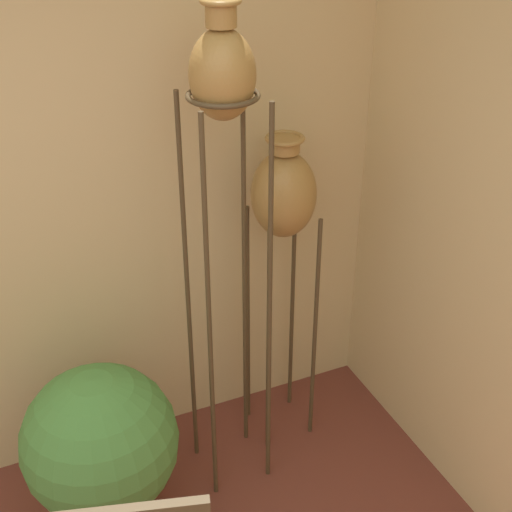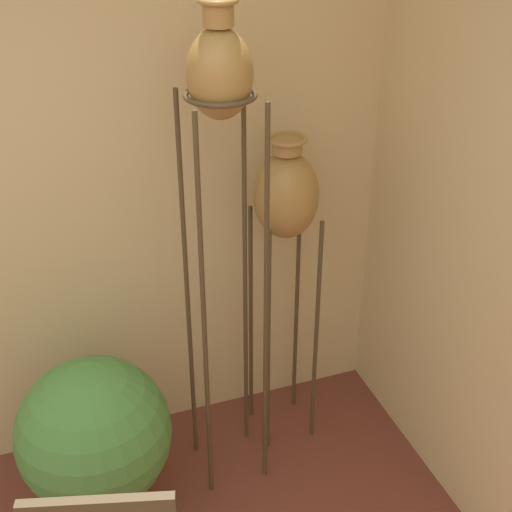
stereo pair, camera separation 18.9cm
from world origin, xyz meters
TOP-DOWN VIEW (x-y plane):
  - vase_stand_tall at (1.10, 1.57)m, footprint 0.28×0.28m
  - vase_stand_medium at (1.43, 1.73)m, footprint 0.28×0.28m
  - potted_plant at (0.48, 1.45)m, footprint 0.64×0.64m

SIDE VIEW (x-z plane):
  - potted_plant at x=0.48m, z-range 0.05..0.87m
  - vase_stand_medium at x=1.43m, z-range 0.49..2.06m
  - vase_stand_tall at x=1.10m, z-range 0.71..2.87m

